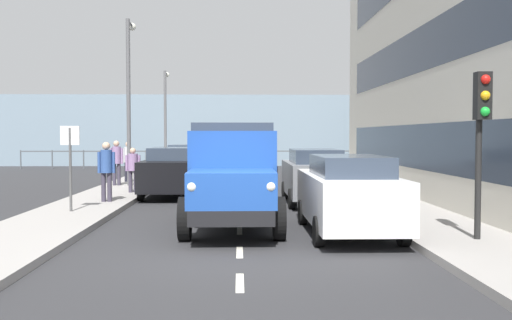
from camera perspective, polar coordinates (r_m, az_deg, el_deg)
ground_plane at (r=19.61m, az=-1.65°, el=-3.86°), size 80.00×80.00×0.00m
sidewalk_left at (r=20.10m, az=11.14°, el=-3.54°), size 2.28×37.33×0.15m
sidewalk_right at (r=20.10m, az=-14.45°, el=-3.57°), size 2.28×37.33×0.15m
road_centreline_markings at (r=18.33m, az=-1.65°, el=-4.29°), size 0.12×32.10×0.01m
sea_horizon at (r=41.16m, az=-1.68°, el=2.93°), size 80.00×0.80×5.00m
seawall_railing at (r=37.58m, az=-1.67°, el=0.56°), size 28.08×0.08×1.20m
truck_vintage_blue at (r=13.15m, az=-2.31°, el=-1.81°), size 2.17×5.64×2.43m
car_white_kerbside_near at (r=12.74m, az=9.03°, el=-3.26°), size 1.83×4.51×1.72m
car_grey_kerbside_1 at (r=18.28m, az=5.75°, el=-1.52°), size 1.83×4.19×1.72m
car_black_oppositeside_0 at (r=20.62m, az=-8.21°, el=-1.07°), size 1.91×4.58×1.72m
car_silver_oppositeside_1 at (r=26.51m, az=-6.76°, el=-0.29°), size 1.95×4.42×1.72m
pedestrian_strolling at (r=18.04m, az=-14.48°, el=-0.61°), size 0.53×0.34×1.80m
pedestrian_couple_b at (r=20.76m, az=-11.99°, el=-0.61°), size 0.53×0.34×1.57m
pedestrian_with_bag at (r=23.82m, az=-13.54°, el=0.10°), size 0.53×0.34×1.79m
pedestrian_near_railing at (r=25.52m, az=-12.44°, el=0.18°), size 0.53×0.34×1.73m
traffic_light_near at (r=11.85m, az=21.26°, el=3.82°), size 0.28×0.41×3.20m
lamp_post_promenade at (r=23.90m, az=-12.35°, el=7.01°), size 0.32×1.14×6.62m
lamp_post_far at (r=35.57m, az=-8.87°, el=4.90°), size 0.32×1.14×5.88m
street_sign at (r=16.01m, az=-17.78°, el=0.64°), size 0.50×0.07×2.25m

